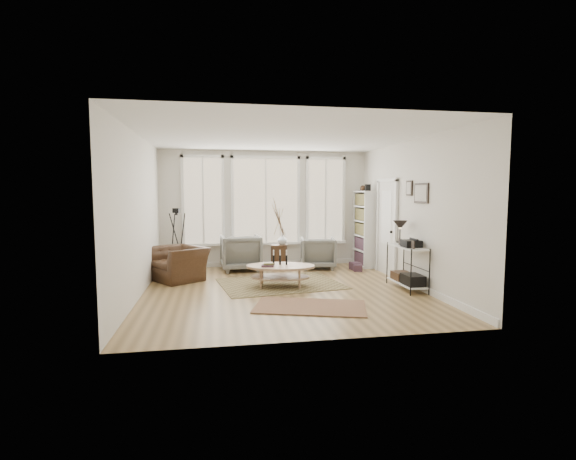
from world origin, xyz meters
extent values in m
plane|color=#A1804F|center=(0.00, 0.00, 0.00)|extent=(5.50, 5.50, 0.00)
plane|color=white|center=(0.00, 0.00, 2.90)|extent=(5.50, 5.50, 0.00)
cube|color=silver|center=(0.00, 2.75, 1.45)|extent=(5.20, 0.04, 2.90)
cube|color=silver|center=(0.00, -2.75, 1.45)|extent=(5.20, 0.04, 2.90)
cube|color=silver|center=(-2.60, 0.00, 1.45)|extent=(0.04, 5.50, 2.90)
cube|color=silver|center=(2.60, 0.00, 1.45)|extent=(0.04, 5.50, 2.90)
cube|color=white|center=(0.00, 2.74, 0.06)|extent=(5.10, 0.04, 0.12)
cube|color=white|center=(2.58, 0.00, 0.06)|extent=(0.03, 5.40, 0.12)
cube|color=tan|center=(0.00, 2.73, 1.65)|extent=(1.60, 0.03, 2.10)
cube|color=tan|center=(-1.55, 2.73, 1.65)|extent=(0.90, 0.03, 2.10)
cube|color=tan|center=(1.55, 2.73, 1.65)|extent=(0.90, 0.03, 2.10)
cube|color=white|center=(0.00, 2.71, 1.65)|extent=(1.74, 0.06, 2.24)
cube|color=white|center=(-1.55, 2.71, 1.65)|extent=(1.04, 0.06, 2.24)
cube|color=white|center=(1.55, 2.71, 1.65)|extent=(1.04, 0.06, 2.24)
cube|color=white|center=(0.00, 2.69, 0.57)|extent=(4.10, 0.12, 0.06)
cube|color=silver|center=(2.58, 1.15, 1.05)|extent=(0.04, 0.88, 2.10)
cube|color=white|center=(2.56, 1.15, 1.30)|extent=(0.01, 0.55, 1.20)
cube|color=white|center=(2.56, 0.66, 1.05)|extent=(0.06, 0.08, 2.18)
cube|color=white|center=(2.56, 1.64, 1.05)|extent=(0.06, 0.08, 2.18)
cube|color=white|center=(2.56, 1.15, 2.14)|extent=(0.06, 1.06, 0.08)
sphere|color=black|center=(2.53, 0.82, 1.00)|extent=(0.06, 0.06, 0.06)
cube|color=white|center=(2.43, 1.81, 0.95)|extent=(0.30, 0.03, 1.90)
cube|color=white|center=(2.43, 2.63, 0.95)|extent=(0.30, 0.03, 1.90)
cube|color=white|center=(2.58, 2.23, 0.95)|extent=(0.02, 0.85, 1.90)
cube|color=white|center=(2.43, 2.23, 0.95)|extent=(0.30, 0.81, 1.90)
cube|color=maroon|center=(2.43, 2.23, 0.95)|extent=(0.24, 0.75, 1.76)
cube|color=black|center=(2.43, 2.02, 1.98)|extent=(0.12, 0.10, 0.16)
sphere|color=#3D2617|center=(2.43, 2.38, 1.97)|extent=(0.14, 0.14, 0.14)
cube|color=white|center=(2.38, -0.30, 0.12)|extent=(0.37, 1.07, 0.03)
cube|color=white|center=(2.38, -0.30, 0.82)|extent=(0.37, 1.07, 0.02)
cylinder|color=black|center=(2.20, -0.83, 0.42)|extent=(0.02, 0.02, 0.85)
cylinder|color=black|center=(2.56, -0.83, 0.42)|extent=(0.02, 0.02, 0.85)
cylinder|color=black|center=(2.20, 0.23, 0.42)|extent=(0.02, 0.02, 0.85)
cylinder|color=black|center=(2.56, 0.23, 0.42)|extent=(0.02, 0.02, 0.85)
cylinder|color=black|center=(2.38, 0.05, 0.88)|extent=(0.14, 0.14, 0.02)
cylinder|color=black|center=(2.38, 0.05, 1.01)|extent=(0.02, 0.02, 0.30)
cone|color=black|center=(2.38, 0.05, 1.21)|extent=(0.28, 0.28, 0.18)
cube|color=black|center=(2.38, -0.45, 0.91)|extent=(0.32, 0.30, 0.13)
cube|color=black|center=(2.38, -0.55, 0.23)|extent=(0.32, 0.45, 0.20)
cube|color=#3D2617|center=(2.38, -0.08, 0.21)|extent=(0.32, 0.40, 0.16)
cube|color=black|center=(2.28, -0.72, 0.91)|extent=(0.02, 0.10, 0.14)
cube|color=black|center=(2.28, -0.18, 0.91)|extent=(0.02, 0.10, 0.12)
cube|color=black|center=(2.58, -0.40, 1.85)|extent=(0.03, 0.52, 0.38)
cube|color=silver|center=(2.56, -0.40, 1.85)|extent=(0.01, 0.44, 0.30)
cube|color=black|center=(2.58, 0.10, 1.95)|extent=(0.03, 0.24, 0.30)
cube|color=silver|center=(2.56, 0.10, 1.95)|extent=(0.01, 0.18, 0.24)
cube|color=brown|center=(0.03, 0.55, 0.01)|extent=(2.62, 2.13, 0.01)
cube|color=brown|center=(0.25, -1.24, 0.01)|extent=(2.01, 1.48, 0.01)
ellipsoid|color=tan|center=(0.00, 0.31, 0.19)|extent=(1.27, 0.93, 0.03)
ellipsoid|color=tan|center=(0.00, 0.31, 0.41)|extent=(1.49, 1.10, 0.04)
cylinder|color=tan|center=(-0.38, 0.09, 0.19)|extent=(0.04, 0.04, 0.39)
cylinder|color=tan|center=(0.37, 0.09, 0.19)|extent=(0.04, 0.04, 0.39)
cylinder|color=tan|center=(-0.38, 0.52, 0.19)|extent=(0.04, 0.04, 0.39)
cylinder|color=tan|center=(0.37, 0.52, 0.19)|extent=(0.04, 0.04, 0.39)
cylinder|color=black|center=(-0.13, 0.36, 0.53)|extent=(0.04, 0.04, 0.19)
cylinder|color=black|center=(0.00, 0.36, 0.53)|extent=(0.04, 0.04, 0.19)
cylinder|color=black|center=(0.13, 0.36, 0.53)|extent=(0.04, 0.04, 0.19)
cube|color=#344A29|center=(-0.26, 0.21, 0.46)|extent=(0.24, 0.17, 0.06)
imported|color=slate|center=(-0.68, 2.20, 0.43)|extent=(0.97, 1.00, 0.85)
imported|color=slate|center=(1.21, 2.14, 0.38)|extent=(0.94, 0.96, 0.76)
cylinder|color=#3D2617|center=(0.25, 2.14, 0.30)|extent=(0.40, 0.40, 0.60)
imported|color=silver|center=(0.33, 2.18, 0.72)|extent=(0.28, 0.28, 0.24)
imported|color=#3D2617|center=(-2.05, 1.32, 0.35)|extent=(1.44, 1.42, 0.71)
cylinder|color=black|center=(-2.14, 2.18, 1.37)|extent=(0.06, 0.06, 0.06)
cube|color=black|center=(-2.14, 2.18, 1.45)|extent=(0.17, 0.15, 0.11)
cylinder|color=black|center=(-2.14, 2.09, 1.45)|extent=(0.06, 0.08, 0.06)
cube|color=maroon|center=(2.05, 1.77, 0.09)|extent=(0.24, 0.29, 0.18)
cube|color=maroon|center=(2.05, 1.60, 0.08)|extent=(0.24, 0.28, 0.16)
camera|label=1|loc=(-1.24, -7.73, 1.88)|focal=26.00mm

